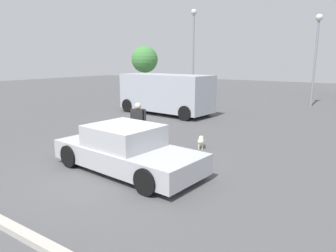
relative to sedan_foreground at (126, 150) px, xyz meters
name	(u,v)px	position (x,y,z in m)	size (l,w,h in m)	color
ground_plane	(118,171)	(-0.13, -0.21, -0.58)	(80.00, 80.00, 0.00)	#515154
sedan_foreground	(126,150)	(0.00, 0.00, 0.00)	(4.50, 2.18, 1.27)	#B7BABF
dog	(201,141)	(0.67, 3.08, -0.33)	(0.37, 0.56, 0.40)	beige
van_white	(166,93)	(-4.29, 8.19, 0.62)	(5.57, 2.65, 2.21)	#B2B7C1
pedestrian	(138,122)	(-1.11, 1.88, 0.36)	(0.55, 0.35, 1.59)	navy
light_post_mid	(317,44)	(2.03, 15.99, 3.42)	(0.44, 0.44, 5.82)	gray
light_post_far	(193,39)	(-6.74, 15.61, 4.00)	(0.44, 0.44, 6.80)	gray
tree_back_right	(145,60)	(-14.51, 19.33, 2.46)	(2.69, 2.69, 4.41)	brown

